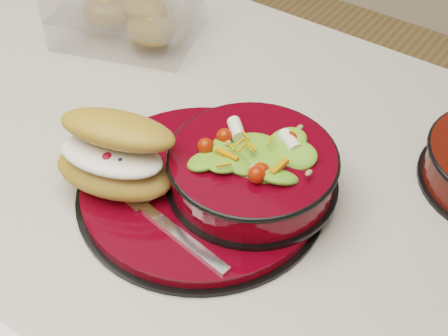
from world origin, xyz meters
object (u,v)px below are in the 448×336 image
Objects in this scene: fork at (166,224)px; pastry_box at (128,12)px; croissant at (115,154)px; dinner_plate at (202,188)px; island_counter at (225,332)px; salad_bowl at (253,164)px.

fork is 0.69× the size of pastry_box.
dinner_plate is at bearing 18.46° from croissant.
salad_bowl reaches higher than island_counter.
croissant reaches higher than pastry_box.
pastry_box is at bearing 144.82° from dinner_plate.
croissant is at bearing -146.28° from dinner_plate.
pastry_box is at bearing 114.59° from croissant.
dinner_plate is at bearing -76.03° from island_counter.
pastry_box is (-0.24, 0.29, -0.02)m from croissant.
island_counter is 0.49m from fork.
pastry_box is (-0.38, 0.19, -0.01)m from salad_bowl.
pastry_box reaches higher than island_counter.
croissant is at bearing -146.40° from salad_bowl.
salad_bowl reaches higher than pastry_box.
croissant reaches higher than dinner_plate.
salad_bowl is at bearing -12.06° from fork.
pastry_box is at bearing 55.70° from fork.
fork is at bearing -110.56° from salad_bowl.
salad_bowl is 0.42m from pastry_box.
island_counter is at bearing -46.02° from pastry_box.
salad_bowl is at bearing -46.73° from pastry_box.
salad_bowl is 1.27× the size of croissant.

